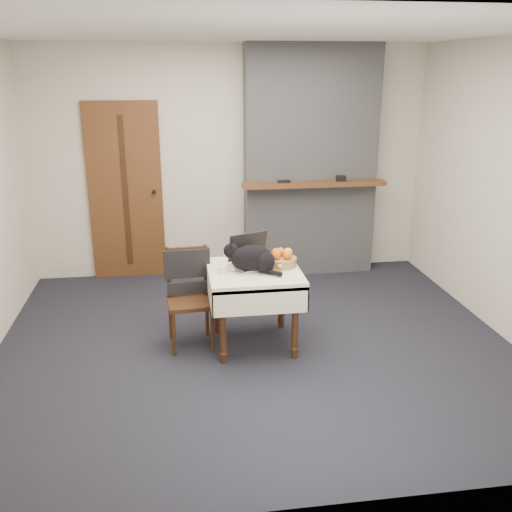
% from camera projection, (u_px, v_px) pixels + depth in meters
% --- Properties ---
extents(ground, '(4.50, 4.50, 0.00)m').
position_uv_depth(ground, '(256.00, 344.00, 5.06)').
color(ground, black).
rests_on(ground, ground).
extents(room_shell, '(4.52, 4.01, 2.61)m').
position_uv_depth(room_shell, '(248.00, 137.00, 4.94)').
color(room_shell, beige).
rests_on(room_shell, ground).
extents(door, '(0.82, 0.10, 2.00)m').
position_uv_depth(door, '(126.00, 192.00, 6.43)').
color(door, brown).
rests_on(door, ground).
extents(chimney, '(1.62, 0.48, 2.60)m').
position_uv_depth(chimney, '(310.00, 163.00, 6.51)').
color(chimney, gray).
rests_on(chimney, ground).
extents(side_table, '(0.78, 0.78, 0.70)m').
position_uv_depth(side_table, '(254.00, 282.00, 4.88)').
color(side_table, '#3D2210').
rests_on(side_table, ground).
extents(laptop, '(0.45, 0.42, 0.27)m').
position_uv_depth(laptop, '(253.00, 257.00, 4.95)').
color(laptop, '#B7B7BC').
rests_on(laptop, side_table).
extents(cat, '(0.48, 0.37, 0.26)m').
position_uv_depth(cat, '(253.00, 259.00, 4.78)').
color(cat, black).
rests_on(cat, side_table).
extents(cream_jar, '(0.06, 0.06, 0.07)m').
position_uv_depth(cream_jar, '(222.00, 270.00, 4.74)').
color(cream_jar, white).
rests_on(cream_jar, side_table).
extents(pill_bottle, '(0.03, 0.03, 0.07)m').
position_uv_depth(pill_bottle, '(280.00, 269.00, 4.77)').
color(pill_bottle, '#A94E14').
rests_on(pill_bottle, side_table).
extents(fruit_basket, '(0.26, 0.26, 0.15)m').
position_uv_depth(fruit_basket, '(282.00, 259.00, 4.93)').
color(fruit_basket, '#9F7A40').
rests_on(fruit_basket, side_table).
extents(desk_clutter, '(0.14, 0.04, 0.01)m').
position_uv_depth(desk_clutter, '(271.00, 267.00, 4.90)').
color(desk_clutter, black).
rests_on(desk_clutter, side_table).
extents(chair, '(0.42, 0.41, 0.87)m').
position_uv_depth(chair, '(188.00, 283.00, 4.95)').
color(chair, '#3D2210').
rests_on(chair, ground).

